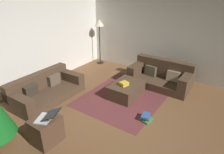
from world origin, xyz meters
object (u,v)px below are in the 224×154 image
Objects in this scene: ottoman at (126,90)px; book_stack at (146,118)px; couch_left at (45,90)px; gift_box at (124,84)px; corner_lamp at (99,26)px; couch_right at (161,76)px; laptop at (47,117)px; side_table at (46,130)px; tv_remote at (123,86)px.

ottoman is 3.40× the size of book_stack.
ottoman is at bearing 126.24° from couch_left.
gift_box is 0.12× the size of corner_lamp.
couch_right is 1.29m from ottoman.
book_stack is (-0.70, -0.94, -0.12)m from ottoman.
couch_right reaches higher than laptop.
couch_left is 6.52× the size of book_stack.
side_table reaches higher than gift_box.
corner_lamp reaches higher than couch_left.
couch_right is 11.23× the size of tv_remote.
couch_left is 1.13× the size of corner_lamp.
side_table is 2.14m from book_stack.
gift_box is (-0.13, -0.01, 0.24)m from ottoman.
laptop reaches higher than couch_left.
couch_right is at bearing 136.37° from couch_left.
side_table is at bearing 155.98° from tv_remote.
side_table is (-2.19, 0.36, -0.12)m from tv_remote.
tv_remote is 0.09× the size of corner_lamp.
couch_right is (2.49, -2.28, 0.04)m from couch_left.
gift_box is at bearing -9.37° from side_table.
laptop reaches higher than book_stack.
couch_right is 1.80× the size of ottoman.
couch_right is at bearing -25.16° from ottoman.
gift_box is 0.39× the size of side_table.
corner_lamp is at bearing 50.44° from gift_box.
tv_remote is 2.20m from laptop.
ottoman is 0.28m from tv_remote.
ottoman is 0.59× the size of corner_lamp.
laptop is (-2.23, 0.31, 0.17)m from gift_box.
tv_remote is (-0.19, -0.00, 0.20)m from ottoman.
tv_remote is 0.31× the size of laptop.
couch_left is at bearing -172.11° from corner_lamp.
ottoman is at bearing -7.32° from laptop.
couch_right is 3.46× the size of laptop.
couch_right is at bearing -13.56° from laptop.
laptop reaches higher than tv_remote.
laptop is (-1.04, -1.43, 0.34)m from couch_left.
gift_box is 2.29m from side_table.
laptop is at bearing 143.12° from book_stack.
side_table is at bearing -156.12° from corner_lamp.
corner_lamp reaches higher than laptop.
laptop is at bearing 172.68° from ottoman.
laptop is (0.03, -0.06, 0.32)m from side_table.
ottoman is 2.99m from corner_lamp.
couch_left reaches higher than gift_box.
couch_right is 3.64m from laptop.
couch_left is 9.13× the size of gift_box.
couch_right is 6.12× the size of book_stack.
tv_remote is 0.30× the size of side_table.
tv_remote is (-1.36, 0.55, 0.09)m from couch_right.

